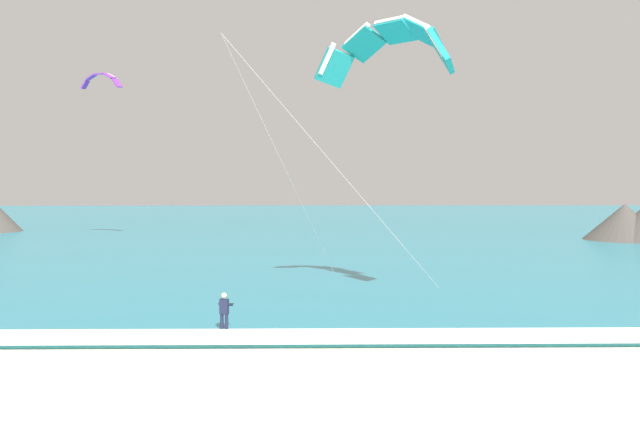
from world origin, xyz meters
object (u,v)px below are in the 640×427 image
(surfboard, at_px, (224,334))
(kitesurfer, at_px, (224,311))
(kite_primary, at_px, (389,45))
(kite_distant, at_px, (101,79))

(surfboard, relative_size, kitesurfer, 0.87)
(kitesurfer, height_order, kite_primary, kite_primary)
(surfboard, distance_m, kite_distant, 44.96)
(kite_distant, bearing_deg, kite_primary, -53.66)
(kitesurfer, xyz_separation_m, kite_distant, (-16.30, 38.92, 14.57))
(surfboard, bearing_deg, kite_distant, 112.71)
(kitesurfer, bearing_deg, kite_primary, 43.22)
(kitesurfer, height_order, kite_distant, kite_distant)
(kite_distant, bearing_deg, surfboard, -67.29)
(surfboard, height_order, kite_primary, kite_primary)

